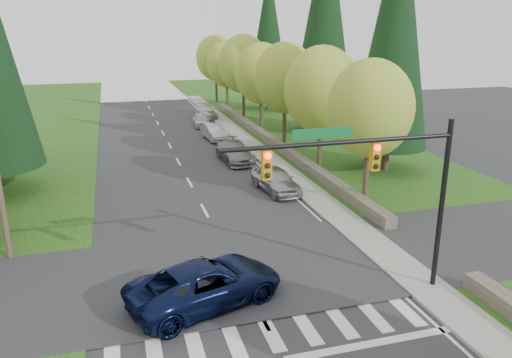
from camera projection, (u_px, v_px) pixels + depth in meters
name	position (u px, v px, depth m)	size (l,w,h in m)	color
grass_east	(372.00, 171.00, 35.75)	(14.00, 110.00, 0.06)	#1D4111
cross_street	(237.00, 271.00, 21.29)	(120.00, 8.00, 0.10)	#28282B
sidewalk_east	(282.00, 169.00, 35.95)	(1.80, 80.00, 0.13)	gray
curb_east	(271.00, 170.00, 35.72)	(0.20, 80.00, 0.13)	gray
stone_wall_north	(271.00, 141.00, 43.66)	(0.70, 40.00, 0.70)	#4C4438
traffic_signal	(378.00, 173.00, 17.76)	(8.70, 0.37, 6.80)	black
decid_tree_0	(371.00, 109.00, 27.58)	(4.80, 4.80, 8.37)	#38281C
decid_tree_1	(322.00, 90.00, 33.97)	(5.20, 5.20, 8.80)	#38281C
decid_tree_2	(285.00, 78.00, 40.30)	(5.00, 5.00, 8.82)	#38281C
decid_tree_3	(261.00, 74.00, 46.83)	(5.00, 5.00, 8.55)	#38281C
decid_tree_4	(243.00, 64.00, 53.16)	(5.40, 5.40, 9.18)	#38281C
decid_tree_5	(227.00, 64.00, 59.69)	(4.80, 4.80, 8.30)	#38281C
decid_tree_6	(216.00, 58.00, 66.04)	(5.20, 5.20, 8.86)	#38281C
conifer_e_a	(396.00, 29.00, 33.13)	(5.44, 5.44, 17.80)	#38281C
conifer_e_b	(325.00, 16.00, 45.94)	(6.12, 6.12, 19.80)	#38281C
conifer_e_c	(269.00, 31.00, 58.96)	(5.10, 5.10, 16.80)	#38281C
suv_navy	(206.00, 284.00, 18.55)	(2.73, 5.93, 1.65)	#0A1335
parked_car_a	(276.00, 180.00, 31.17)	(1.83, 4.54, 1.55)	#9D9DA2
parked_car_b	(235.00, 152.00, 38.08)	(2.09, 5.14, 1.49)	slate
parked_car_c	(214.00, 132.00, 45.33)	(1.47, 4.22, 1.39)	#ADADB2
parked_car_d	(201.00, 120.00, 51.34)	(1.58, 3.93, 1.34)	silver
parked_car_e	(206.00, 112.00, 55.95)	(1.99, 4.89, 1.42)	#B5B6BA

